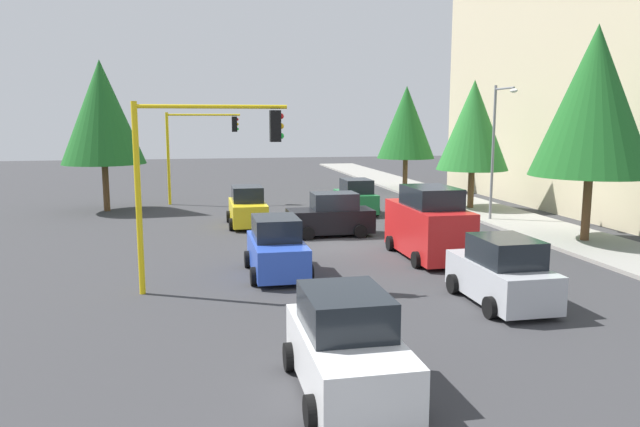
{
  "coord_description": "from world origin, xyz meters",
  "views": [
    {
      "loc": [
        24.38,
        -5.74,
        5.25
      ],
      "look_at": [
        -0.96,
        -0.53,
        1.2
      ],
      "focal_mm": 33.5,
      "sensor_mm": 36.0,
      "label": 1
    }
  ],
  "objects_px": {
    "car_yellow": "(248,208)",
    "car_blue": "(277,249)",
    "car_white": "(347,347)",
    "delivery_van_red": "(428,225)",
    "street_lamp_curbside": "(497,138)",
    "tree_opposite_side": "(102,112)",
    "traffic_signal_near_right": "(198,159)",
    "car_green": "(356,198)",
    "car_black": "(331,216)",
    "traffic_signal_far_right": "(197,140)",
    "tree_roadside_near": "(594,101)",
    "tree_roadside_far": "(406,122)",
    "car_silver": "(502,273)",
    "tree_roadside_mid": "(473,125)"
  },
  "relations": [
    {
      "from": "tree_roadside_mid",
      "to": "delivery_van_red",
      "type": "bearing_deg",
      "value": -32.57
    },
    {
      "from": "traffic_signal_near_right",
      "to": "tree_roadside_mid",
      "type": "bearing_deg",
      "value": 131.69
    },
    {
      "from": "car_white",
      "to": "car_yellow",
      "type": "relative_size",
      "value": 1.03
    },
    {
      "from": "car_black",
      "to": "car_silver",
      "type": "distance_m",
      "value": 11.4
    },
    {
      "from": "delivery_van_red",
      "to": "car_silver",
      "type": "relative_size",
      "value": 1.25
    },
    {
      "from": "tree_roadside_mid",
      "to": "car_black",
      "type": "distance_m",
      "value": 12.18
    },
    {
      "from": "car_blue",
      "to": "car_black",
      "type": "bearing_deg",
      "value": 152.52
    },
    {
      "from": "tree_opposite_side",
      "to": "delivery_van_red",
      "type": "bearing_deg",
      "value": 42.41
    },
    {
      "from": "street_lamp_curbside",
      "to": "tree_opposite_side",
      "type": "xyz_separation_m",
      "value": [
        -8.39,
        -20.2,
        1.35
      ]
    },
    {
      "from": "car_blue",
      "to": "car_yellow",
      "type": "bearing_deg",
      "value": -179.04
    },
    {
      "from": "traffic_signal_near_right",
      "to": "tree_roadside_far",
      "type": "relative_size",
      "value": 0.75
    },
    {
      "from": "tree_roadside_mid",
      "to": "car_green",
      "type": "relative_size",
      "value": 1.99
    },
    {
      "from": "street_lamp_curbside",
      "to": "car_yellow",
      "type": "height_order",
      "value": "street_lamp_curbside"
    },
    {
      "from": "car_green",
      "to": "car_silver",
      "type": "bearing_deg",
      "value": -0.94
    },
    {
      "from": "street_lamp_curbside",
      "to": "car_blue",
      "type": "xyz_separation_m",
      "value": [
        8.1,
        -12.37,
        -3.45
      ]
    },
    {
      "from": "car_yellow",
      "to": "car_blue",
      "type": "bearing_deg",
      "value": 0.96
    },
    {
      "from": "tree_roadside_far",
      "to": "car_white",
      "type": "height_order",
      "value": "tree_roadside_far"
    },
    {
      "from": "car_black",
      "to": "car_silver",
      "type": "bearing_deg",
      "value": 12.8
    },
    {
      "from": "traffic_signal_far_right",
      "to": "delivery_van_red",
      "type": "height_order",
      "value": "traffic_signal_far_right"
    },
    {
      "from": "car_white",
      "to": "car_black",
      "type": "bearing_deg",
      "value": 168.39
    },
    {
      "from": "tree_roadside_near",
      "to": "tree_roadside_mid",
      "type": "bearing_deg",
      "value": -177.14
    },
    {
      "from": "car_blue",
      "to": "delivery_van_red",
      "type": "bearing_deg",
      "value": 102.26
    },
    {
      "from": "car_blue",
      "to": "traffic_signal_far_right",
      "type": "bearing_deg",
      "value": -172.17
    },
    {
      "from": "tree_opposite_side",
      "to": "street_lamp_curbside",
      "type": "bearing_deg",
      "value": 67.45
    },
    {
      "from": "car_blue",
      "to": "car_yellow",
      "type": "distance_m",
      "value": 9.87
    },
    {
      "from": "street_lamp_curbside",
      "to": "traffic_signal_far_right",
      "type": "bearing_deg",
      "value": -124.88
    },
    {
      "from": "traffic_signal_far_right",
      "to": "street_lamp_curbside",
      "type": "relative_size",
      "value": 0.82
    },
    {
      "from": "traffic_signal_near_right",
      "to": "tree_roadside_near",
      "type": "distance_m",
      "value": 16.81
    },
    {
      "from": "traffic_signal_far_right",
      "to": "car_yellow",
      "type": "distance_m",
      "value": 9.48
    },
    {
      "from": "tree_opposite_side",
      "to": "car_yellow",
      "type": "xyz_separation_m",
      "value": [
        6.62,
        7.67,
        -4.8
      ]
    },
    {
      "from": "traffic_signal_near_right",
      "to": "car_black",
      "type": "bearing_deg",
      "value": 143.48
    },
    {
      "from": "tree_roadside_near",
      "to": "car_silver",
      "type": "relative_size",
      "value": 2.38
    },
    {
      "from": "street_lamp_curbside",
      "to": "car_black",
      "type": "xyz_separation_m",
      "value": [
        1.61,
        -8.99,
        -3.45
      ]
    },
    {
      "from": "traffic_signal_near_right",
      "to": "tree_roadside_near",
      "type": "xyz_separation_m",
      "value": [
        -4.0,
        16.22,
        1.93
      ]
    },
    {
      "from": "traffic_signal_far_right",
      "to": "tree_roadside_mid",
      "type": "height_order",
      "value": "tree_roadside_mid"
    },
    {
      "from": "tree_roadside_near",
      "to": "tree_opposite_side",
      "type": "distance_m",
      "value": 25.66
    },
    {
      "from": "car_black",
      "to": "car_silver",
      "type": "height_order",
      "value": "same"
    },
    {
      "from": "traffic_signal_far_right",
      "to": "car_black",
      "type": "xyz_separation_m",
      "value": [
        12.0,
        5.91,
        -3.16
      ]
    },
    {
      "from": "tree_roadside_near",
      "to": "tree_roadside_far",
      "type": "bearing_deg",
      "value": -177.14
    },
    {
      "from": "traffic_signal_near_right",
      "to": "street_lamp_curbside",
      "type": "height_order",
      "value": "street_lamp_curbside"
    },
    {
      "from": "car_white",
      "to": "delivery_van_red",
      "type": "bearing_deg",
      "value": 150.79
    },
    {
      "from": "car_yellow",
      "to": "car_silver",
      "type": "bearing_deg",
      "value": 22.69
    },
    {
      "from": "tree_roadside_far",
      "to": "car_white",
      "type": "relative_size",
      "value": 1.94
    },
    {
      "from": "tree_roadside_far",
      "to": "delivery_van_red",
      "type": "distance_m",
      "value": 22.52
    },
    {
      "from": "traffic_signal_far_right",
      "to": "car_white",
      "type": "relative_size",
      "value": 1.44
    },
    {
      "from": "traffic_signal_far_right",
      "to": "delivery_van_red",
      "type": "xyz_separation_m",
      "value": [
        17.18,
        8.57,
        -2.77
      ]
    },
    {
      "from": "street_lamp_curbside",
      "to": "tree_opposite_side",
      "type": "bearing_deg",
      "value": -112.55
    },
    {
      "from": "car_silver",
      "to": "traffic_signal_near_right",
      "type": "bearing_deg",
      "value": -110.26
    },
    {
      "from": "traffic_signal_near_right",
      "to": "car_green",
      "type": "xyz_separation_m",
      "value": [
        -14.1,
        8.73,
        -3.2
      ]
    },
    {
      "from": "traffic_signal_near_right",
      "to": "car_blue",
      "type": "distance_m",
      "value": 4.37
    }
  ]
}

